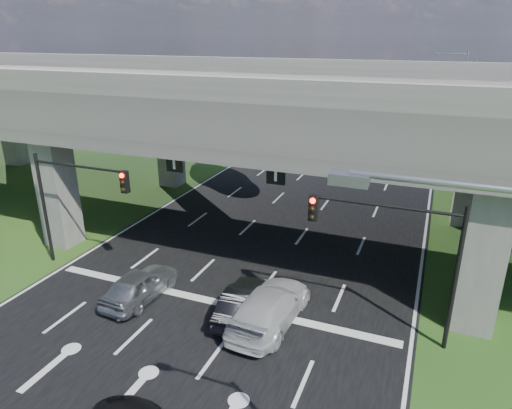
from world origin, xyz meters
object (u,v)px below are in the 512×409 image
Objects in this scene: signal_left at (73,193)px; streetlight_beyond at (457,93)px; streetlight_far at (460,118)px; car_dark at (243,302)px; car_white at (270,306)px; car_silver at (140,285)px; signal_right at (398,243)px.

streetlight_beyond is (17.92, 36.06, 1.66)m from signal_left.
signal_left is at bearing -131.78° from streetlight_far.
car_white is (1.23, -0.03, 0.09)m from car_dark.
streetlight_far is at bearing -118.96° from car_silver.
car_dark is (-8.30, -37.00, -5.12)m from streetlight_beyond.
car_silver is at bearing -17.45° from signal_left.
signal_right reaches higher than car_silver.
car_dark is at bearing 1.64° from car_white.
signal_left is at bearing -116.43° from streetlight_beyond.
streetlight_far is 25.79m from car_silver.
signal_left is 26.95m from streetlight_far.
signal_left is 1.42× the size of car_dark.
streetlight_far reaches higher than car_dark.
streetlight_beyond reaches higher than car_silver.
streetlight_far is at bearing 83.53° from signal_right.
signal_left reaches higher than car_white.
streetlight_beyond reaches higher than signal_left.
signal_right is 1.40× the size of car_silver.
streetlight_far is 2.33× the size of car_silver.
streetlight_far is 23.15m from car_dark.
signal_right is at bearing -96.47° from streetlight_far.
streetlight_beyond is 38.26m from car_dark.
streetlight_beyond is (2.27, 36.06, 1.66)m from signal_right.
car_dark is (-8.30, -21.00, -5.12)m from streetlight_far.
car_white is (-7.07, -37.03, -5.03)m from streetlight_beyond.
signal_right reaches higher than car_white.
car_white reaches higher than car_dark.
signal_right is at bearing 0.00° from signal_left.
streetlight_far is 16.00m from streetlight_beyond.
car_silver is at bearing 7.68° from car_white.
signal_left is at bearing -14.74° from car_silver.
car_white is at bearing -168.49° from signal_right.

